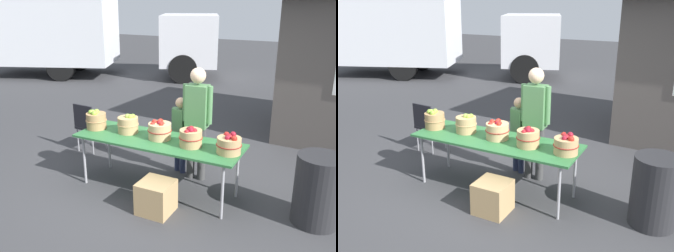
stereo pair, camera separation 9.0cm
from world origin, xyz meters
TOP-DOWN VIEW (x-y plane):
  - ground_plane at (0.00, 0.00)m, footprint 40.00×40.00m
  - market_table at (0.00, 0.00)m, footprint 2.30×0.76m
  - apple_basket_green_0 at (-1.01, -0.00)m, footprint 0.31×0.31m
  - apple_basket_green_1 at (-0.51, 0.06)m, footprint 0.31×0.31m
  - apple_basket_red_0 at (0.00, 0.04)m, footprint 0.33×0.33m
  - apple_basket_red_1 at (0.49, -0.02)m, footprint 0.31×0.31m
  - apple_basket_red_2 at (0.99, -0.01)m, footprint 0.32×0.32m
  - vendor_adult at (0.32, 0.57)m, footprint 0.44×0.23m
  - child_customer at (0.02, 0.67)m, footprint 0.30×0.22m
  - box_truck at (-6.18, 6.12)m, footprint 7.95×4.84m
  - folding_chair at (-1.74, 0.69)m, footprint 0.43×0.43m
  - trash_barrel at (2.04, 0.13)m, footprint 0.55×0.55m
  - produce_crate at (0.25, -0.52)m, footprint 0.41×0.41m

SIDE VIEW (x-z plane):
  - ground_plane at x=0.00m, z-range 0.00..0.00m
  - produce_crate at x=0.25m, z-range 0.00..0.41m
  - trash_barrel at x=2.04m, z-range 0.00..0.85m
  - folding_chair at x=-1.74m, z-range 0.08..0.94m
  - child_customer at x=0.02m, z-range 0.10..1.28m
  - market_table at x=0.00m, z-range 0.34..1.09m
  - apple_basket_red_2 at x=0.99m, z-range 0.74..0.99m
  - apple_basket_red_0 at x=0.00m, z-range 0.74..1.00m
  - apple_basket_red_1 at x=0.49m, z-range 0.74..1.00m
  - apple_basket_green_1 at x=-0.51m, z-range 0.74..1.01m
  - apple_basket_green_0 at x=-1.01m, z-range 0.74..1.02m
  - vendor_adult at x=0.32m, z-range 0.15..1.80m
  - box_truck at x=-6.18m, z-range 0.11..2.86m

